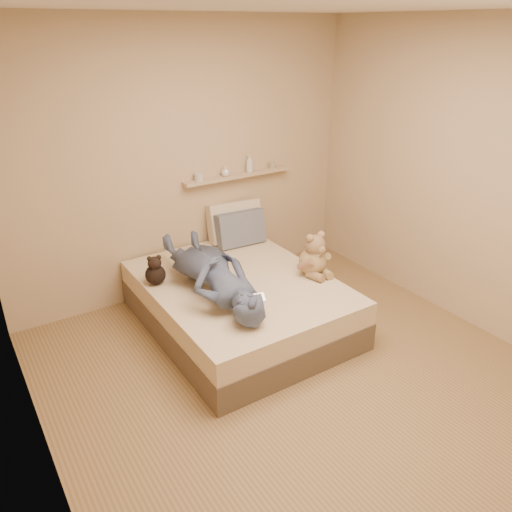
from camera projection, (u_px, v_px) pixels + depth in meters
room at (309, 222)px, 3.31m from camera, size 3.80×3.80×3.80m
bed at (239, 303)px, 4.47m from camera, size 1.50×1.90×0.45m
game_console at (254, 299)px, 3.79m from camera, size 0.18×0.11×0.06m
teddy_bear at (314, 257)px, 4.42m from camera, size 0.34×0.32×0.41m
dark_plush at (155, 272)px, 4.28m from camera, size 0.18×0.18×0.27m
pillow_cream at (234, 221)px, 5.15m from camera, size 0.58×0.32×0.43m
pillow_grey at (240, 228)px, 5.05m from camera, size 0.51×0.23×0.36m
person at (212, 272)px, 4.14m from camera, size 0.63×1.50×0.35m
wall_shelf at (238, 176)px, 5.07m from camera, size 1.20×0.12×0.03m
shelf_bottles at (233, 169)px, 5.01m from camera, size 0.94×0.12×0.18m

